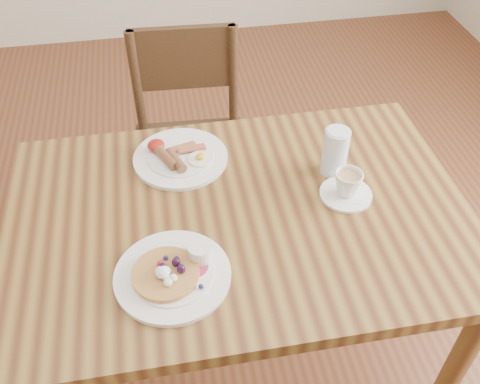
{
  "coord_description": "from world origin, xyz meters",
  "views": [
    {
      "loc": [
        -0.17,
        -0.95,
        1.74
      ],
      "look_at": [
        0.0,
        0.0,
        0.82
      ],
      "focal_mm": 40.0,
      "sensor_mm": 36.0,
      "label": 1
    }
  ],
  "objects": [
    {
      "name": "teacup_saucer",
      "position": [
        0.29,
        0.01,
        0.78
      ],
      "size": [
        0.14,
        0.14,
        0.08
      ],
      "color": "white",
      "rests_on": "dining_table"
    },
    {
      "name": "pancake_plate",
      "position": [
        -0.19,
        -0.18,
        0.76
      ],
      "size": [
        0.27,
        0.27,
        0.06
      ],
      "color": "white",
      "rests_on": "dining_table"
    },
    {
      "name": "water_glass",
      "position": [
        0.28,
        0.11,
        0.82
      ],
      "size": [
        0.07,
        0.07,
        0.14
      ],
      "primitive_type": "cylinder",
      "color": "silver",
      "rests_on": "dining_table"
    },
    {
      "name": "chair_far",
      "position": [
        -0.07,
        0.66,
        0.49
      ],
      "size": [
        0.44,
        0.44,
        0.88
      ],
      "rotation": [
        0.0,
        0.0,
        3.08
      ],
      "color": "#3E2916",
      "rests_on": "ground"
    },
    {
      "name": "dining_table",
      "position": [
        0.0,
        0.0,
        0.65
      ],
      "size": [
        1.2,
        0.8,
        0.75
      ],
      "color": "brown",
      "rests_on": "ground"
    },
    {
      "name": "ground",
      "position": [
        0.0,
        0.0,
        0.0
      ],
      "size": [
        5.0,
        5.0,
        0.0
      ],
      "primitive_type": "plane",
      "color": "#5D2E1A",
      "rests_on": "ground"
    },
    {
      "name": "breakfast_plate",
      "position": [
        -0.14,
        0.24,
        0.76
      ],
      "size": [
        0.27,
        0.27,
        0.04
      ],
      "color": "white",
      "rests_on": "dining_table"
    }
  ]
}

